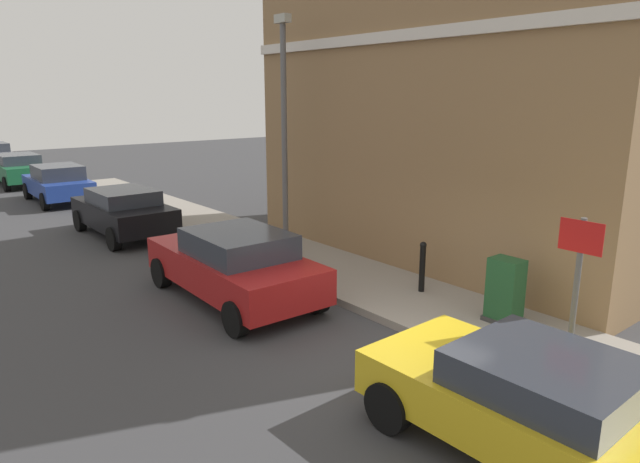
# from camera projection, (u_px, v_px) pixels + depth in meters

# --- Properties ---
(ground) EXTENTS (80.00, 80.00, 0.00)m
(ground) POSITION_uv_depth(u_px,v_px,m) (385.00, 355.00, 8.90)
(ground) COLOR #38383A
(sidewalk) EXTENTS (2.38, 30.00, 0.15)m
(sidewalk) POSITION_uv_depth(u_px,v_px,m) (274.00, 250.00, 14.62)
(sidewalk) COLOR gray
(sidewalk) RESTS_ON ground
(corner_building) EXTENTS (7.09, 10.03, 8.52)m
(corner_building) POSITION_uv_depth(u_px,v_px,m) (488.00, 85.00, 14.26)
(corner_building) COLOR olive
(corner_building) RESTS_ON ground
(car_yellow) EXTENTS (1.99, 3.96, 1.28)m
(car_yellow) POSITION_uv_depth(u_px,v_px,m) (537.00, 404.00, 6.22)
(car_yellow) COLOR gold
(car_yellow) RESTS_ON ground
(car_red) EXTENTS (2.04, 4.36, 1.46)m
(car_red) POSITION_uv_depth(u_px,v_px,m) (234.00, 264.00, 11.11)
(car_red) COLOR maroon
(car_red) RESTS_ON ground
(car_black) EXTENTS (1.89, 3.96, 1.38)m
(car_black) POSITION_uv_depth(u_px,v_px,m) (124.00, 211.00, 16.22)
(car_black) COLOR black
(car_black) RESTS_ON ground
(car_blue) EXTENTS (1.93, 3.97, 1.43)m
(car_blue) POSITION_uv_depth(u_px,v_px,m) (58.00, 183.00, 21.27)
(car_blue) COLOR navy
(car_blue) RESTS_ON ground
(car_green) EXTENTS (1.88, 4.34, 1.41)m
(car_green) POSITION_uv_depth(u_px,v_px,m) (18.00, 169.00, 25.31)
(car_green) COLOR #195933
(car_green) RESTS_ON ground
(utility_cabinet) EXTENTS (0.46, 0.61, 1.15)m
(utility_cabinet) POSITION_uv_depth(u_px,v_px,m) (505.00, 293.00, 9.69)
(utility_cabinet) COLOR #1E4C28
(utility_cabinet) RESTS_ON sidewalk
(bollard_near_cabinet) EXTENTS (0.14, 0.14, 1.04)m
(bollard_near_cabinet) POSITION_uv_depth(u_px,v_px,m) (422.00, 265.00, 11.20)
(bollard_near_cabinet) COLOR black
(bollard_near_cabinet) RESTS_ON sidewalk
(street_sign) EXTENTS (0.08, 0.60, 2.30)m
(street_sign) POSITION_uv_depth(u_px,v_px,m) (577.00, 275.00, 7.55)
(street_sign) COLOR #59595B
(street_sign) RESTS_ON sidewalk
(lamppost) EXTENTS (0.20, 0.44, 5.72)m
(lamppost) POSITION_uv_depth(u_px,v_px,m) (284.00, 125.00, 13.76)
(lamppost) COLOR #59595B
(lamppost) RESTS_ON sidewalk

